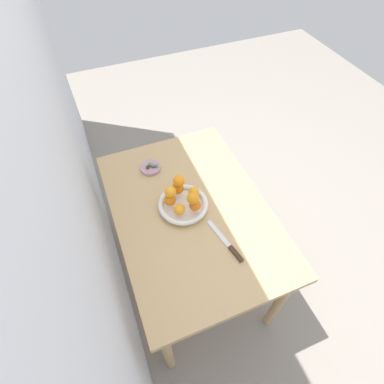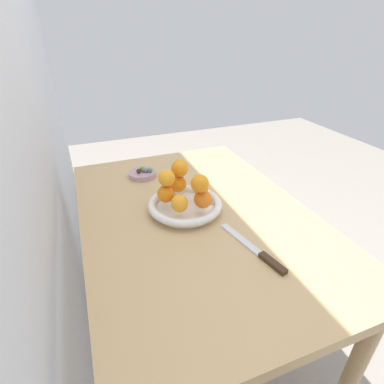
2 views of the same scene
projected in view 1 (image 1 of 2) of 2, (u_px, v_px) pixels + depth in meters
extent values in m
plane|color=gray|center=(191.00, 271.00, 2.10)|extent=(6.00, 6.00, 0.00)
cube|color=silver|center=(61.00, 164.00, 1.02)|extent=(4.00, 0.05, 2.50)
cube|color=tan|center=(191.00, 211.00, 1.54)|extent=(1.10, 0.76, 0.04)
cylinder|color=tan|center=(279.00, 302.00, 1.62)|extent=(0.05, 0.05, 0.70)
cylinder|color=tan|center=(207.00, 176.00, 2.19)|extent=(0.05, 0.05, 0.70)
cylinder|color=tan|center=(167.00, 351.00, 1.47)|extent=(0.05, 0.05, 0.70)
cylinder|color=tan|center=(121.00, 202.00, 2.04)|extent=(0.05, 0.05, 0.70)
cylinder|color=white|center=(183.00, 206.00, 1.53)|extent=(0.21, 0.21, 0.01)
torus|color=white|center=(183.00, 204.00, 1.51)|extent=(0.25, 0.25, 0.03)
cylinder|color=#B28C99|center=(151.00, 168.00, 1.69)|extent=(0.12, 0.12, 0.02)
sphere|color=orange|center=(195.00, 205.00, 1.46)|extent=(0.06, 0.06, 0.06)
sphere|color=orange|center=(194.00, 192.00, 1.51)|extent=(0.06, 0.06, 0.06)
sphere|color=orange|center=(178.00, 188.00, 1.52)|extent=(0.06, 0.06, 0.06)
sphere|color=orange|center=(170.00, 200.00, 1.48)|extent=(0.06, 0.06, 0.06)
sphere|color=orange|center=(180.00, 209.00, 1.44)|extent=(0.06, 0.06, 0.06)
sphere|color=orange|center=(170.00, 192.00, 1.43)|extent=(0.06, 0.06, 0.06)
sphere|color=orange|center=(179.00, 181.00, 1.47)|extent=(0.06, 0.06, 0.06)
sphere|color=orange|center=(194.00, 198.00, 1.41)|extent=(0.06, 0.06, 0.06)
sphere|color=#4C9947|center=(156.00, 165.00, 1.68)|extent=(0.02, 0.02, 0.02)
sphere|color=#472819|center=(148.00, 167.00, 1.67)|extent=(0.02, 0.02, 0.02)
sphere|color=#8C4C99|center=(153.00, 166.00, 1.67)|extent=(0.02, 0.02, 0.02)
sphere|color=#4C9947|center=(150.00, 164.00, 1.68)|extent=(0.02, 0.02, 0.02)
sphere|color=#4C9947|center=(151.00, 165.00, 1.68)|extent=(0.02, 0.02, 0.02)
cube|color=#3F2819|center=(236.00, 254.00, 1.36)|extent=(0.09, 0.04, 0.01)
cube|color=silver|center=(219.00, 234.00, 1.43)|extent=(0.17, 0.06, 0.01)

